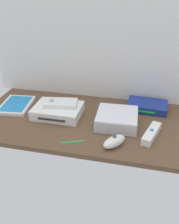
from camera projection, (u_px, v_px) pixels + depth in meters
The scene contains 10 objects.
ground_plane at pixel (90, 122), 109.56cm from camera, with size 100.00×48.00×2.00cm, color brown.
back_wall at pixel (102, 33), 114.51cm from camera, with size 110.00×1.20×64.00cm, color white.
game_console at pixel (58, 111), 111.94cm from camera, with size 21.04×16.54×4.40cm.
mini_computer at pixel (117, 118), 105.00cm from camera, with size 17.68×17.68×5.30cm.
game_case at pixel (16, 105), 119.99cm from camera, with size 15.67×20.42×1.56cm.
network_router at pixel (147, 106), 117.05cm from camera, with size 18.68×13.15×3.40cm.
remote_wand at pixel (151, 134), 97.11cm from camera, with size 7.69×15.21×3.40cm.
remote_nunchuk at pixel (114, 141), 91.64cm from camera, with size 9.69×10.55×5.10cm.
remote_classic_pad at pixel (61, 103), 111.37cm from camera, with size 15.49×10.18×2.40cm.
stylus_pen at pixel (73, 141), 94.60cm from camera, with size 0.70×0.70×9.00cm, color green.
Camera 1 is at (21.10, -91.28, 55.95)cm, focal length 40.04 mm.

